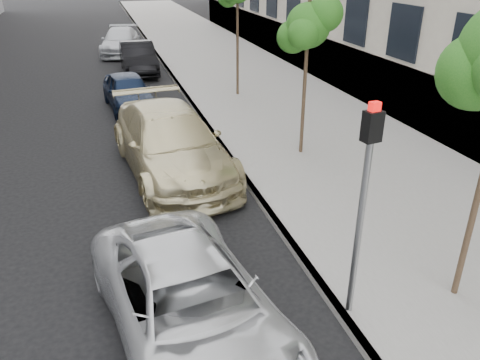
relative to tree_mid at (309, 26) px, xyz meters
name	(u,v)px	position (x,y,z in m)	size (l,w,h in m)	color
sidewalk	(211,53)	(1.07, 16.00, -3.54)	(6.40, 72.00, 0.14)	gray
curb	(158,55)	(-2.05, 16.00, -3.54)	(0.15, 72.00, 0.14)	#9E9B93
tree_mid	(309,26)	(0.00, 0.00, 0.00)	(1.54, 1.34, 4.23)	#38281C
signal_pole	(364,191)	(-1.93, -6.38, -1.36)	(0.27, 0.22, 3.40)	#939699
minivan	(191,304)	(-4.41, -6.17, -2.95)	(2.20, 4.77, 1.33)	silver
suv	(171,143)	(-3.74, -0.06, -2.77)	(2.36, 5.80, 1.68)	beige
sedan_blue	(128,91)	(-4.37, 6.14, -2.95)	(1.56, 3.87, 1.32)	#0E1A31
sedan_black	(138,58)	(-3.45, 12.11, -2.88)	(1.55, 4.44, 1.46)	black
sedan_rear	(121,41)	(-3.96, 17.41, -2.89)	(2.02, 4.97, 1.44)	#B4B7BD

